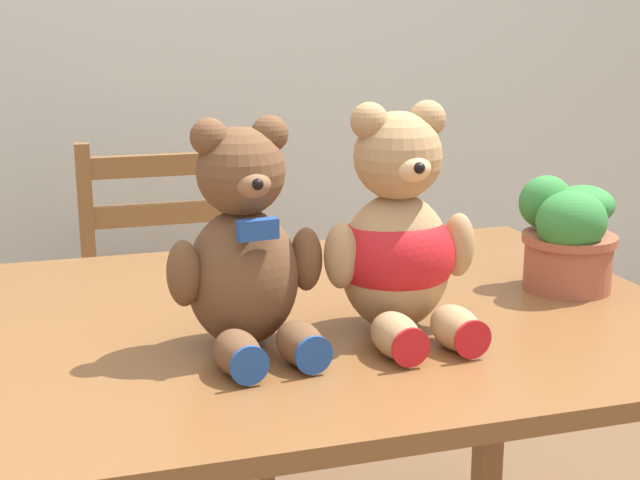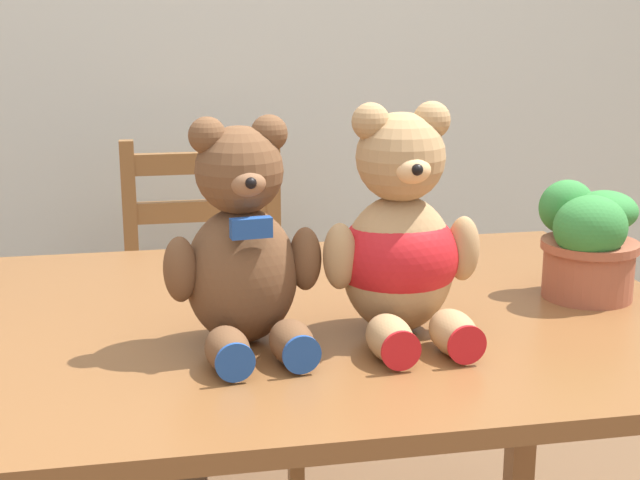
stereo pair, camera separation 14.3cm
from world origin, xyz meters
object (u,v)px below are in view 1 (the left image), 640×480
Objects in this scene: teddy_bear_right at (398,242)px; potted_plant at (568,234)px; wooden_chair_behind at (171,314)px; teddy_bear_left at (245,251)px.

teddy_bear_right is 0.41m from potted_plant.
wooden_chair_behind is 4.32× the size of potted_plant.
potted_plant reaches higher than wooden_chair_behind.
teddy_bear_left is 1.70× the size of potted_plant.
wooden_chair_behind is at bearing 125.09° from potted_plant.
teddy_bear_right is at bearing -163.55° from potted_plant.
teddy_bear_left is at bearing -1.48° from teddy_bear_right.
wooden_chair_behind is at bearing -97.21° from teddy_bear_left.
potted_plant is at bearing -176.24° from teddy_bear_left.
potted_plant is (0.64, -0.92, 0.39)m from wooden_chair_behind.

